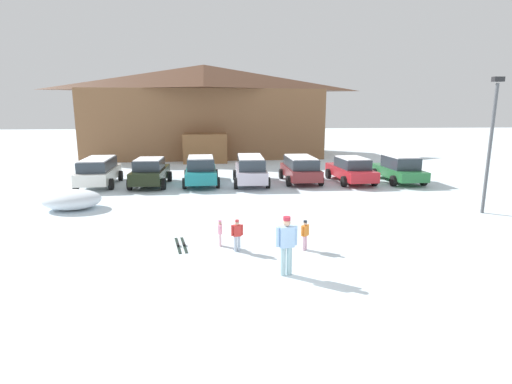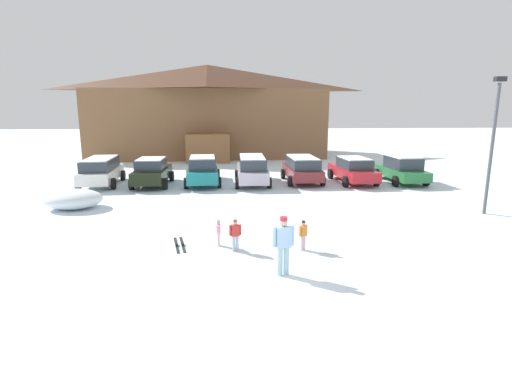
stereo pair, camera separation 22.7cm
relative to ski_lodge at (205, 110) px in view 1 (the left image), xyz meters
name	(u,v)px [view 1 (the left image)]	position (x,y,z in m)	size (l,w,h in m)	color
ground	(273,304)	(2.92, -30.39, -4.28)	(160.00, 160.00, 0.00)	white
ski_lodge	(205,110)	(0.00, 0.00, 0.00)	(21.98, 11.74, 8.45)	brown
parked_white_suv	(99,171)	(-5.61, -15.08, -3.39)	(2.34, 4.68, 1.64)	white
parked_black_sedan	(150,172)	(-2.57, -15.39, -3.45)	(2.10, 4.13, 1.64)	black
parked_teal_hatchback	(201,170)	(0.39, -15.06, -3.43)	(2.31, 4.88, 1.68)	teal
parked_silver_wagon	(250,169)	(3.36, -15.28, -3.37)	(2.08, 4.69, 1.69)	silver
parked_maroon_van	(300,168)	(6.47, -14.93, -3.41)	(2.25, 4.32, 1.60)	maroon
parked_red_sedan	(351,169)	(9.57, -15.24, -3.48)	(2.32, 4.70, 1.57)	red
parked_green_coupe	(399,169)	(12.57, -15.33, -3.45)	(2.20, 4.57, 1.65)	#26713A
skier_child_in_orange_jacket	(305,233)	(4.37, -26.86, -3.72)	(0.30, 0.26, 0.99)	#E4B3C8
skier_child_in_red_jacket	(237,234)	(2.18, -26.82, -3.69)	(0.38, 0.19, 1.05)	#A4B1C5
skier_adult_in_blue_parka	(286,242)	(3.46, -28.78, -3.33)	(0.61, 0.32, 1.67)	#96BBC4
skier_child_in_pink_snowsuit	(220,231)	(1.63, -26.26, -3.77)	(0.13, 0.33, 0.89)	beige
pair_of_skis	(181,245)	(0.31, -26.14, -4.26)	(0.61, 1.64, 0.08)	#1F2D27
lamp_post	(491,139)	(13.07, -22.87, -1.04)	(0.44, 0.24, 5.77)	#515459
plowed_snow_pile	(72,200)	(-5.14, -20.75, -3.84)	(2.59, 2.07, 0.88)	white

